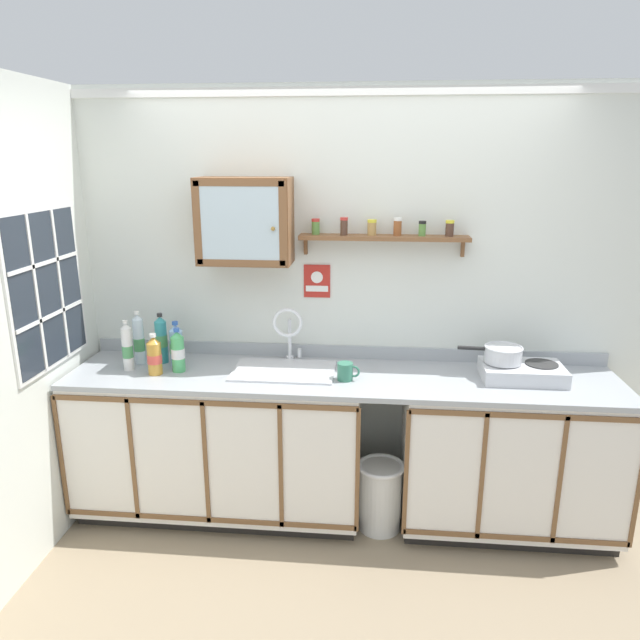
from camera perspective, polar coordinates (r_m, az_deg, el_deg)
name	(u,v)px	position (r m, az deg, el deg)	size (l,w,h in m)	color
floor	(336,547)	(3.54, 1.60, -21.35)	(6.20, 6.20, 0.00)	gray
back_wall	(345,302)	(3.58, 2.47, 1.82)	(3.80, 0.07, 2.54)	silver
side_wall_left	(1,342)	(3.23, -28.75, -1.88)	(0.05, 3.42, 2.54)	silver
lower_cabinet_run	(221,443)	(3.67, -9.72, -11.80)	(1.71, 0.62, 0.90)	black
lower_cabinet_run_right	(507,456)	(3.65, 17.90, -12.61)	(1.23, 0.62, 0.90)	black
countertop	(341,377)	(3.37, 2.09, -5.62)	(3.16, 0.64, 0.03)	#9EA3A8
backsplash	(344,352)	(3.63, 2.38, -3.11)	(3.16, 0.02, 0.08)	#9EA3A8
sink	(285,372)	(3.44, -3.49, -5.15)	(0.59, 0.43, 0.47)	silver
hot_plate_stove	(522,372)	(3.47, 19.20, -4.82)	(0.45, 0.29, 0.09)	silver
saucepan	(503,354)	(3.44, 17.47, -3.17)	(0.36, 0.21, 0.09)	silver
bottle_soda_green_0	(178,352)	(3.48, -13.76, -3.03)	(0.08, 0.08, 0.26)	#4CB266
bottle_juice_amber_1	(154,356)	(3.47, -15.92, -3.41)	(0.08, 0.08, 0.24)	gold
bottle_opaque_white_2	(127,348)	(3.58, -18.36, -2.60)	(0.06, 0.06, 0.30)	white
bottle_detergent_teal_3	(161,340)	(3.64, -15.28, -1.87)	(0.07, 0.07, 0.31)	teal
bottle_water_blue_4	(176,345)	(3.59, -13.89, -2.43)	(0.08, 0.08, 0.27)	#8CB7E0
bottle_water_clear_5	(139,340)	(3.66, -17.32, -1.89)	(0.07, 0.07, 0.33)	silver
mug	(346,371)	(3.27, 2.53, -5.06)	(0.13, 0.09, 0.10)	#337259
wall_cabinet	(245,221)	(3.41, -7.37, 9.59)	(0.54, 0.29, 0.49)	brown
spice_shelf	(383,235)	(3.40, 6.22, 8.26)	(0.98, 0.14, 0.23)	brown
warning_sign	(317,281)	(3.53, -0.30, 3.81)	(0.16, 0.01, 0.20)	#B2261E
window	(46,289)	(3.48, -25.24, 2.75)	(0.03, 0.71, 0.87)	#262D38
trash_bin	(380,495)	(3.59, 5.92, -16.67)	(0.28, 0.28, 0.42)	silver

